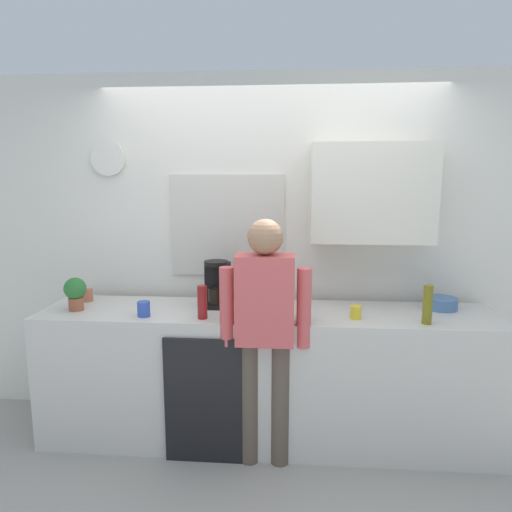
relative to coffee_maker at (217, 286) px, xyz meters
name	(u,v)px	position (x,y,z in m)	size (l,w,h in m)	color
ground_plane	(265,461)	(0.37, -0.41, -1.08)	(8.00, 8.00, 0.00)	#9E998E
kitchen_counter	(267,375)	(0.37, -0.11, -0.62)	(3.14, 0.64, 0.94)	beige
dishwasher_panel	(207,402)	(0.00, -0.44, -0.66)	(0.56, 0.02, 0.84)	black
back_wall_assembly	(281,242)	(0.45, 0.29, 0.28)	(4.74, 0.42, 2.60)	silver
coffee_maker	(217,286)	(0.00, 0.00, 0.00)	(0.20, 0.20, 0.33)	black
bottle_red_vinegar	(202,302)	(-0.05, -0.31, -0.04)	(0.06, 0.06, 0.22)	maroon
bottle_dark_sauce	(301,306)	(0.59, -0.28, -0.06)	(0.06, 0.06, 0.18)	black
bottle_olive_oil	(428,304)	(1.38, -0.31, -0.02)	(0.06, 0.06, 0.25)	olive
cup_yellow_cup	(356,312)	(0.95, -0.24, -0.10)	(0.07, 0.07, 0.09)	yellow
cup_blue_mug	(144,309)	(-0.44, -0.30, -0.10)	(0.08, 0.08, 0.10)	#3351B2
cup_terracotta_mug	(87,295)	(-0.98, 0.04, -0.10)	(0.08, 0.08, 0.09)	#B26647
mixing_bowl	(441,303)	(1.57, 0.04, -0.11)	(0.22, 0.22, 0.08)	#4C72A5
potted_plant	(75,292)	(-0.96, -0.19, -0.01)	(0.15, 0.15, 0.23)	#9E5638
storage_canister	(272,293)	(0.39, 0.07, -0.06)	(0.14, 0.14, 0.17)	silver
person_at_sink	(265,323)	(0.37, -0.41, -0.14)	(0.57, 0.22, 1.60)	brown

